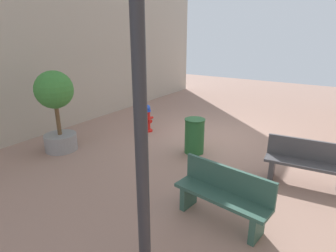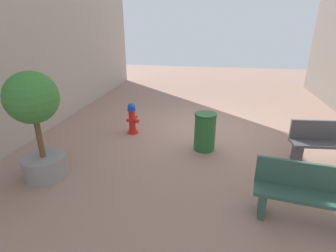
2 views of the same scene
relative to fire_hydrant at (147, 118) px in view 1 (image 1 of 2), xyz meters
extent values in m
plane|color=#9E7A6B|center=(-1.98, -0.71, -0.45)|extent=(23.40, 23.40, 0.00)
cylinder|color=red|center=(0.01, 0.00, -0.42)|extent=(0.31, 0.31, 0.05)
cylinder|color=red|center=(0.01, 0.00, -0.09)|extent=(0.19, 0.19, 0.62)
cylinder|color=blue|center=(0.01, 0.00, 0.25)|extent=(0.23, 0.23, 0.06)
sphere|color=blue|center=(0.01, 0.00, 0.34)|extent=(0.21, 0.21, 0.21)
cylinder|color=red|center=(-0.05, -0.13, -0.01)|extent=(0.13, 0.15, 0.08)
cylinder|color=red|center=(0.06, 0.13, -0.01)|extent=(0.13, 0.15, 0.08)
cylinder|color=red|center=(-0.14, 0.06, -0.05)|extent=(0.17, 0.15, 0.11)
cube|color=#4C4C51|center=(-4.14, 0.97, -0.22)|extent=(0.14, 0.40, 0.45)
cube|color=#4C4C51|center=(-4.79, 0.90, 0.03)|extent=(1.67, 0.60, 0.06)
cube|color=#4C4C51|center=(-4.77, 0.71, 0.28)|extent=(1.63, 0.22, 0.44)
cube|color=#33594C|center=(-4.42, 3.08, -0.22)|extent=(0.15, 0.41, 0.45)
cube|color=#33594C|center=(-3.12, 2.90, -0.22)|extent=(0.15, 0.41, 0.45)
cube|color=#33594C|center=(-3.77, 2.99, 0.03)|extent=(1.68, 0.66, 0.06)
cube|color=#33594C|center=(-3.80, 2.80, 0.28)|extent=(1.63, 0.29, 0.44)
cylinder|color=gray|center=(1.07, 2.50, -0.22)|extent=(0.85, 0.85, 0.45)
cylinder|color=brown|center=(1.07, 2.50, 0.47)|extent=(0.11, 0.11, 0.93)
sphere|color=#3D8438|center=(1.07, 2.50, 1.22)|extent=(0.98, 0.98, 0.98)
cylinder|color=#2D2D33|center=(-3.53, 4.71, 1.56)|extent=(0.14, 0.14, 3.78)
cylinder|color=#266633|center=(-2.06, 0.68, 0.00)|extent=(0.51, 0.51, 0.90)
cylinder|color=#1E5128|center=(-2.06, 0.68, 0.47)|extent=(0.54, 0.54, 0.04)
camera|label=1|loc=(-5.18, 6.76, 2.59)|focal=29.42mm
camera|label=2|loc=(-2.24, 6.66, 2.52)|focal=28.14mm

